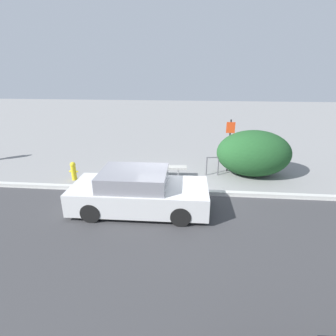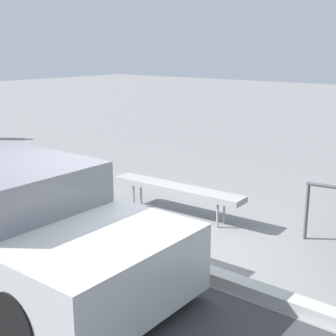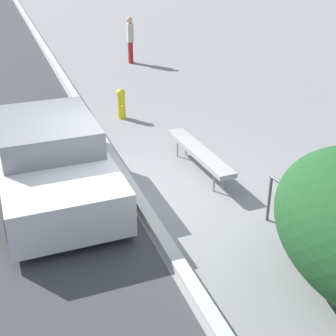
{
  "view_description": "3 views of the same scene",
  "coord_description": "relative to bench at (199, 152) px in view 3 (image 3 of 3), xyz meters",
  "views": [
    {
      "loc": [
        0.85,
        -8.68,
        4.27
      ],
      "look_at": [
        -0.05,
        1.04,
        0.57
      ],
      "focal_mm": 28.0,
      "sensor_mm": 36.0,
      "label": 1
    },
    {
      "loc": [
        3.83,
        -4.1,
        2.58
      ],
      "look_at": [
        -0.8,
        1.66,
        0.67
      ],
      "focal_mm": 50.0,
      "sensor_mm": 36.0,
      "label": 2
    },
    {
      "loc": [
        7.01,
        -1.97,
        4.22
      ],
      "look_at": [
        1.22,
        0.19,
        1.1
      ],
      "focal_mm": 50.0,
      "sensor_mm": 36.0,
      "label": 3
    }
  ],
  "objects": [
    {
      "name": "ground_plane",
      "position": [
        0.47,
        -1.46,
        -0.43
      ],
      "size": [
        60.0,
        60.0,
        0.0
      ],
      "primitive_type": "plane",
      "color": "gray"
    },
    {
      "name": "bike_rack",
      "position": [
        2.23,
        0.39,
        0.08
      ],
      "size": [
        0.55,
        0.13,
        0.83
      ],
      "rotation": [
        0.0,
        0.0,
        0.14
      ],
      "color": "#515156",
      "rests_on": "ground_plane"
    },
    {
      "name": "bench",
      "position": [
        0.0,
        0.0,
        0.0
      ],
      "size": [
        2.32,
        0.46,
        0.48
      ],
      "rotation": [
        0.0,
        0.0,
        0.05
      ],
      "color": "#99999E",
      "rests_on": "ground_plane"
    },
    {
      "name": "fire_hydrant",
      "position": [
        -3.43,
        -0.62,
        -0.02
      ],
      "size": [
        0.36,
        0.22,
        0.77
      ],
      "color": "gold",
      "rests_on": "ground_plane"
    },
    {
      "name": "curb",
      "position": [
        0.47,
        -1.46,
        -0.36
      ],
      "size": [
        60.0,
        0.2,
        0.13
      ],
      "color": "#B7B7B2",
      "rests_on": "ground_plane"
    },
    {
      "name": "parked_car_near",
      "position": [
        -0.3,
        -2.77,
        0.19
      ],
      "size": [
        4.3,
        1.92,
        1.33
      ],
      "rotation": [
        0.0,
        0.0,
        0.02
      ],
      "color": "black",
      "rests_on": "ground_plane"
    },
    {
      "name": "pedestrian",
      "position": [
        -8.78,
        1.19,
        0.44
      ],
      "size": [
        0.38,
        0.23,
        1.61
      ],
      "rotation": [
        0.0,
        0.0,
        3.05
      ],
      "color": "maroon",
      "rests_on": "ground_plane"
    }
  ]
}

